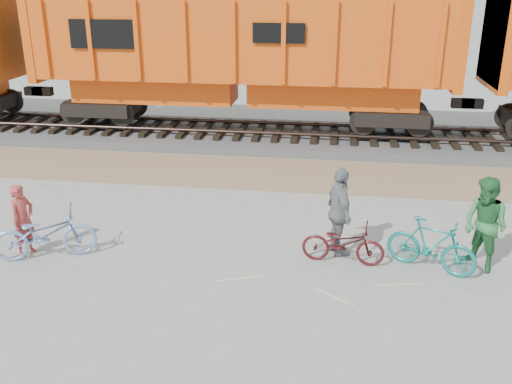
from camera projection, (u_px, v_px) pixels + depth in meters
The scene contains 11 objects.
ground at pixel (295, 263), 11.60m from camera, with size 120.00×120.00×0.00m, color #9E9E99.
gravel_strip at pixel (309, 175), 16.68m from camera, with size 120.00×3.00×0.02m, color #967A5D.
ballast_bed at pixel (315, 139), 19.87m from camera, with size 120.00×4.00×0.30m, color slate.
track at pixel (315, 130), 19.75m from camera, with size 120.00×2.60×0.24m.
hopper_car_center at pixel (242, 54), 19.19m from camera, with size 14.00×3.13×4.65m.
bicycle_blue at pixel (45, 234), 11.65m from camera, with size 0.71×2.03×1.07m, color #7A9ED3.
bicycle_teal at pixel (431, 245), 11.15m from camera, with size 0.50×1.78×1.07m, color #157E77.
bicycle_maroon at pixel (343, 243), 11.47m from camera, with size 0.58×1.66×0.87m, color #491415.
person_solo at pixel (23, 220), 11.72m from camera, with size 0.56×0.37×1.54m, color #AC3835.
person_man at pixel (485, 225), 11.06m from camera, with size 0.92×0.72×1.90m, color #2C7039.
person_woman at pixel (339, 212), 11.67m from camera, with size 1.11×0.46×1.89m, color gray.
Camera 1 is at (0.67, -10.33, 5.49)m, focal length 40.00 mm.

